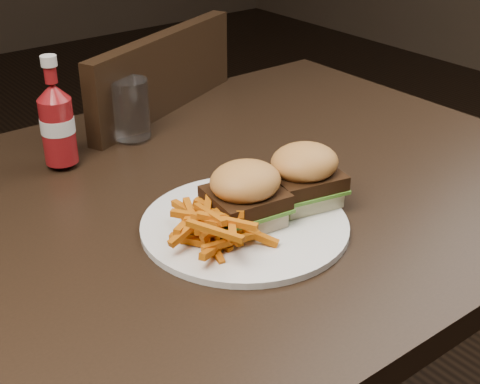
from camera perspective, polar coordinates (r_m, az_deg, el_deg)
dining_table at (r=0.96m, az=-4.53°, el=-1.75°), size 1.20×0.80×0.04m
chair_far at (r=1.53m, az=-11.78°, el=-3.11°), size 0.57×0.57×0.04m
plate at (r=0.88m, az=0.40°, el=-2.83°), size 0.27×0.27×0.01m
sandwich_half_a at (r=0.87m, az=0.45°, el=-1.94°), size 0.09×0.09×0.02m
sandwich_half_b at (r=0.92m, az=5.40°, el=-0.19°), size 0.10×0.09×0.02m
fries_pile at (r=0.83m, az=-2.86°, el=-2.70°), size 0.13×0.13×0.05m
ketchup_bottle at (r=1.06m, az=-15.25°, el=5.04°), size 0.05×0.05×0.10m
tumbler at (r=1.14m, az=-9.34°, el=7.04°), size 0.07×0.07×0.10m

